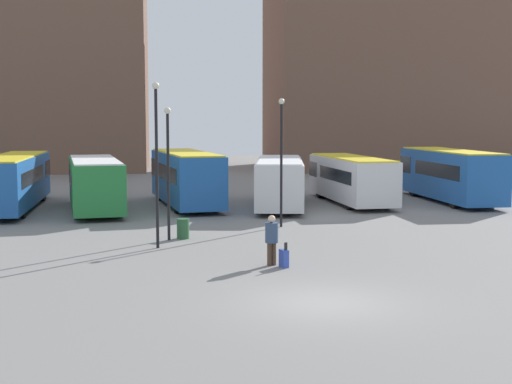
% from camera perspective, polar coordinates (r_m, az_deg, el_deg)
% --- Properties ---
extents(ground_plane, '(160.00, 160.00, 0.00)m').
position_cam_1_polar(ground_plane, '(19.94, 5.48, -8.80)').
color(ground_plane, slate).
extents(building_block_left, '(24.61, 12.45, 29.21)m').
position_cam_1_polar(building_block_left, '(74.93, -18.52, 12.88)').
color(building_block_left, brown).
rests_on(building_block_left, ground_plane).
extents(building_block_right, '(31.06, 15.97, 21.57)m').
position_cam_1_polar(building_block_right, '(77.63, 12.94, 9.94)').
color(building_block_right, brown).
rests_on(building_block_right, ground_plane).
extents(bus_0, '(2.93, 12.40, 3.02)m').
position_cam_1_polar(bus_0, '(42.14, -18.79, 0.93)').
color(bus_0, '#1E56A3').
rests_on(bus_0, ground_plane).
extents(bus_1, '(4.05, 10.27, 2.87)m').
position_cam_1_polar(bus_1, '(40.26, -12.78, 0.75)').
color(bus_1, '#237A38').
rests_on(bus_1, ground_plane).
extents(bus_2, '(4.19, 10.53, 3.15)m').
position_cam_1_polar(bus_2, '(41.76, -5.65, 1.25)').
color(bus_2, '#1E56A3').
rests_on(bus_2, ground_plane).
extents(bus_3, '(4.12, 10.26, 2.76)m').
position_cam_1_polar(bus_3, '(40.99, 1.91, 0.90)').
color(bus_3, silver).
rests_on(bus_3, ground_plane).
extents(bus_4, '(3.15, 10.09, 2.79)m').
position_cam_1_polar(bus_4, '(43.26, 7.57, 1.13)').
color(bus_4, silver).
rests_on(bus_4, ground_plane).
extents(bus_5, '(2.83, 10.55, 3.16)m').
position_cam_1_polar(bus_5, '(45.26, 15.21, 1.43)').
color(bus_5, '#1E56A3').
rests_on(bus_5, ground_plane).
extents(traveler, '(0.56, 0.56, 1.75)m').
position_cam_1_polar(traveler, '(24.58, 1.26, -3.51)').
color(traveler, '#4C3828').
rests_on(traveler, ground_plane).
extents(suitcase, '(0.31, 0.44, 0.87)m').
position_cam_1_polar(suitcase, '(24.41, 2.25, -5.32)').
color(suitcase, '#334CB2').
rests_on(suitcase, ground_plane).
extents(lamp_post_0, '(0.28, 0.28, 6.45)m').
position_cam_1_polar(lamp_post_0, '(27.87, -7.96, 3.14)').
color(lamp_post_0, black).
rests_on(lamp_post_0, ground_plane).
extents(lamp_post_1, '(0.28, 0.28, 5.52)m').
position_cam_1_polar(lamp_post_1, '(29.69, -7.05, 2.38)').
color(lamp_post_1, black).
rests_on(lamp_post_1, ground_plane).
extents(lamp_post_2, '(0.28, 0.28, 6.00)m').
position_cam_1_polar(lamp_post_2, '(33.17, 2.04, 3.20)').
color(lamp_post_2, black).
rests_on(lamp_post_2, ground_plane).
extents(trash_bin, '(0.52, 0.52, 0.85)m').
position_cam_1_polar(trash_bin, '(30.29, -5.86, -2.94)').
color(trash_bin, '#285633').
rests_on(trash_bin, ground_plane).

